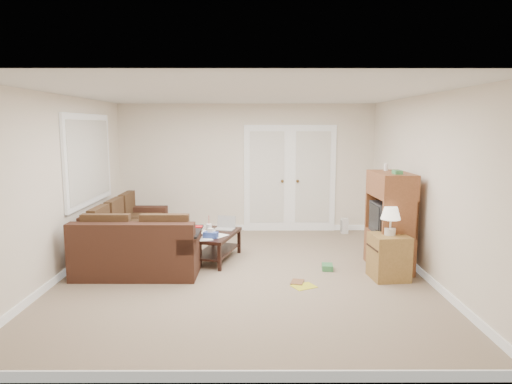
{
  "coord_description": "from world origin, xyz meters",
  "views": [
    {
      "loc": [
        0.16,
        -6.21,
        2.08
      ],
      "look_at": [
        0.18,
        0.51,
        1.1
      ],
      "focal_mm": 32.0,
      "sensor_mm": 36.0,
      "label": 1
    }
  ],
  "objects_px": {
    "sectional_sofa": "(132,242)",
    "tv_armoire": "(390,220)",
    "coffee_table": "(217,245)",
    "side_cabinet": "(389,253)"
  },
  "relations": [
    {
      "from": "sectional_sofa",
      "to": "tv_armoire",
      "type": "bearing_deg",
      "value": -4.54
    },
    {
      "from": "coffee_table",
      "to": "side_cabinet",
      "type": "bearing_deg",
      "value": -5.07
    },
    {
      "from": "sectional_sofa",
      "to": "side_cabinet",
      "type": "height_order",
      "value": "side_cabinet"
    },
    {
      "from": "sectional_sofa",
      "to": "side_cabinet",
      "type": "bearing_deg",
      "value": -11.83
    },
    {
      "from": "sectional_sofa",
      "to": "coffee_table",
      "type": "xyz_separation_m",
      "value": [
        1.29,
        0.06,
        -0.08
      ]
    },
    {
      "from": "sectional_sofa",
      "to": "tv_armoire",
      "type": "distance_m",
      "value": 3.88
    },
    {
      "from": "sectional_sofa",
      "to": "coffee_table",
      "type": "relative_size",
      "value": 2.26
    },
    {
      "from": "sectional_sofa",
      "to": "tv_armoire",
      "type": "height_order",
      "value": "tv_armoire"
    },
    {
      "from": "coffee_table",
      "to": "side_cabinet",
      "type": "xyz_separation_m",
      "value": [
        2.42,
        -0.88,
        0.13
      ]
    },
    {
      "from": "side_cabinet",
      "to": "coffee_table",
      "type": "bearing_deg",
      "value": 154.12
    }
  ]
}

